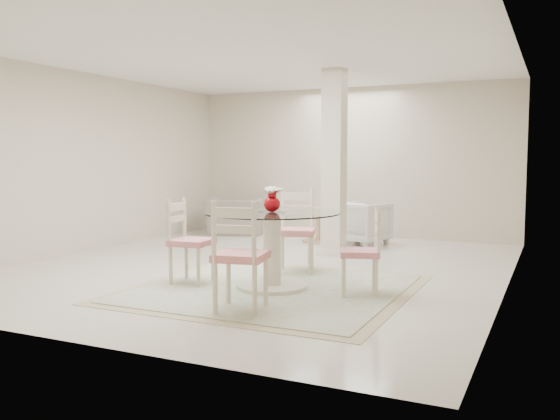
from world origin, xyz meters
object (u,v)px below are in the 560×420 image
at_px(dining_chair_west, 186,235).
at_px(dining_chair_east, 366,246).
at_px(dining_table, 272,250).
at_px(armchair_white, 362,223).
at_px(column, 334,163).
at_px(red_vase, 272,199).
at_px(recliner_taupe, 236,216).
at_px(side_table, 318,227).
at_px(dining_chair_north, 296,224).
at_px(dining_chair_south, 238,248).

bearing_deg(dining_chair_west, dining_chair_east, -86.10).
relative_size(dining_table, armchair_white, 1.89).
relative_size(dining_chair_east, armchair_white, 1.28).
xyz_separation_m(column, red_vase, (0.19, -2.47, -0.37)).
bearing_deg(recliner_taupe, side_table, 149.83).
xyz_separation_m(dining_chair_north, dining_chair_south, (0.31, -2.02, -0.00)).
bearing_deg(column, dining_chair_east, -62.66).
bearing_deg(dining_chair_north, dining_table, -99.35).
bearing_deg(dining_chair_east, side_table, -170.92).
bearing_deg(dining_chair_east, dining_chair_north, -145.97).
relative_size(dining_chair_south, side_table, 1.99).
bearing_deg(side_table, column, -58.75).
xyz_separation_m(column, side_table, (-0.68, 1.13, -1.08)).
distance_m(dining_table, recliner_taupe, 4.81).
bearing_deg(recliner_taupe, dining_chair_north, 112.38).
distance_m(red_vase, dining_chair_east, 1.11).
distance_m(dining_chair_east, armchair_white, 3.74).
bearing_deg(dining_chair_west, red_vase, -86.61).
bearing_deg(recliner_taupe, red_vase, 106.01).
bearing_deg(dining_table, dining_chair_east, 8.88).
relative_size(dining_chair_west, dining_chair_south, 0.93).
height_order(dining_table, recliner_taupe, dining_table).
bearing_deg(recliner_taupe, dining_chair_west, 94.14).
xyz_separation_m(red_vase, side_table, (-0.88, 3.60, -0.71)).
xyz_separation_m(dining_chair_north, armchair_white, (0.01, 2.71, -0.25)).
bearing_deg(side_table, red_vase, -76.26).
distance_m(red_vase, dining_chair_west, 1.10).
distance_m(dining_chair_south, side_table, 4.73).
height_order(red_vase, armchair_white, red_vase).
bearing_deg(dining_chair_west, recliner_taupe, 17.58).
xyz_separation_m(dining_chair_south, armchair_white, (-0.30, 4.73, -0.25)).
distance_m(dining_chair_south, recliner_taupe, 5.75).
distance_m(red_vase, dining_chair_north, 1.09).
height_order(dining_chair_east, side_table, dining_chair_east).
height_order(dining_chair_north, side_table, dining_chair_north).
bearing_deg(dining_chair_north, column, 73.14).
xyz_separation_m(column, dining_chair_east, (1.19, -2.31, -0.83)).
distance_m(dining_chair_north, armchair_white, 2.72).
height_order(dining_chair_north, armchair_white, dining_chair_north).
relative_size(dining_chair_north, side_table, 2.00).
xyz_separation_m(dining_table, side_table, (-0.88, 3.60, -0.17)).
distance_m(dining_chair_west, recliner_taupe, 4.46).
bearing_deg(dining_chair_north, armchair_white, 71.51).
distance_m(recliner_taupe, side_table, 1.85).
bearing_deg(dining_chair_south, dining_table, -92.94).
xyz_separation_m(recliner_taupe, side_table, (1.81, -0.39, -0.07)).
height_order(dining_chair_west, dining_chair_south, dining_chair_south).
distance_m(column, dining_chair_south, 3.58).
bearing_deg(dining_chair_east, dining_chair_west, -101.17).
bearing_deg(dining_chair_west, dining_chair_south, -131.49).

